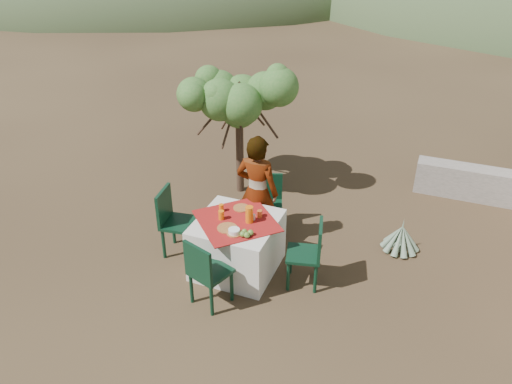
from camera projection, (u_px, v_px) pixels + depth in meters
ground at (209, 272)px, 6.70m from camera, size 160.00×160.00×0.00m
table at (237, 245)px, 6.59m from camera, size 1.30×1.30×0.76m
chair_far at (269, 200)px, 7.38m from camera, size 0.52×0.52×0.87m
chair_near at (206, 271)px, 5.89m from camera, size 0.54×0.54×0.93m
chair_left at (173, 219)px, 6.83m from camera, size 0.51×0.51×0.98m
chair_right at (310, 251)px, 6.24m from camera, size 0.51×0.51×0.92m
person at (257, 192)px, 6.87m from camera, size 0.63×0.42×1.68m
shrub_tree at (244, 104)px, 7.89m from camera, size 1.67×1.63×1.96m
agave at (401, 238)px, 7.04m from camera, size 0.54×0.53×0.57m
stone_wall at (498, 187)px, 8.16m from camera, size 2.60×0.35×0.55m
plate_far at (241, 208)px, 6.65m from camera, size 0.22×0.22×0.01m
plate_near at (227, 228)px, 6.23m from camera, size 0.26×0.26×0.01m
glass_far at (221, 208)px, 6.57m from camera, size 0.06×0.06×0.10m
glass_near at (221, 215)px, 6.39m from camera, size 0.07×0.07×0.12m
juice_pitcher at (249, 214)px, 6.31m from camera, size 0.10×0.10×0.22m
bowl_plate at (234, 233)px, 6.13m from camera, size 0.19×0.19×0.01m
white_bowl at (234, 231)px, 6.12m from camera, size 0.14×0.14×0.05m
jar_left at (259, 214)px, 6.44m from camera, size 0.06×0.06×0.10m
jar_right at (260, 213)px, 6.46m from camera, size 0.06×0.06×0.09m
napkin_holder at (253, 217)px, 6.39m from camera, size 0.07×0.04×0.08m
fruit_cluster at (246, 233)px, 6.07m from camera, size 0.15×0.14×0.08m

